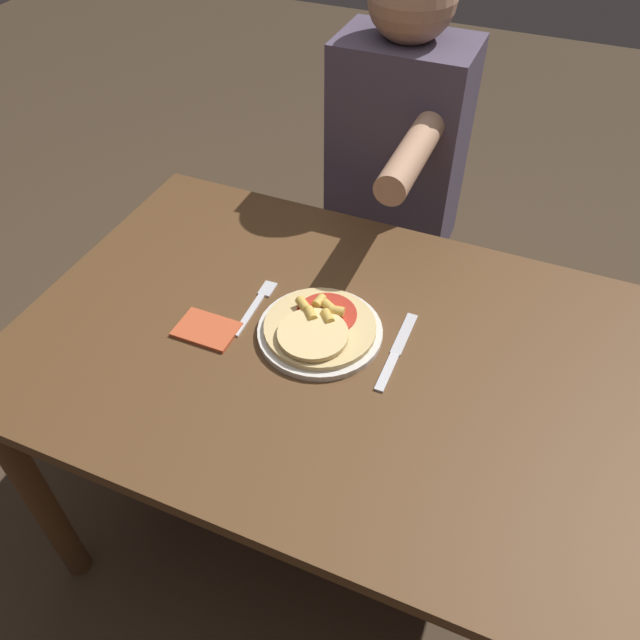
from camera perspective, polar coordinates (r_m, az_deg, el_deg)
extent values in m
plane|color=#423323|center=(1.85, 0.87, -18.23)|extent=(8.00, 8.00, 0.00)
cube|color=brown|center=(1.25, 1.23, -2.73)|extent=(1.27, 0.85, 0.03)
cylinder|color=brown|center=(1.62, -24.35, -14.49)|extent=(0.06, 0.06, 0.72)
cylinder|color=brown|center=(1.95, -10.74, 2.02)|extent=(0.06, 0.06, 0.72)
cylinder|color=brown|center=(1.76, 23.75, -8.01)|extent=(0.06, 0.06, 0.72)
cylinder|color=silver|center=(1.25, 0.00, -1.07)|extent=(0.25, 0.25, 0.01)
cylinder|color=#DBBC7A|center=(1.25, 0.00, -0.66)|extent=(0.23, 0.23, 0.01)
cylinder|color=#B22D1E|center=(1.26, 0.60, 0.59)|extent=(0.12, 0.12, 0.00)
cylinder|color=#E8C881|center=(1.21, -0.66, -1.31)|extent=(0.14, 0.14, 0.01)
cylinder|color=gold|center=(1.27, -1.55, 1.44)|extent=(0.04, 0.04, 0.02)
cylinder|color=gold|center=(1.27, -0.06, 1.73)|extent=(0.02, 0.03, 0.02)
cylinder|color=gold|center=(1.24, 0.69, 0.27)|extent=(0.04, 0.04, 0.02)
cylinder|color=gold|center=(1.26, 0.78, 1.26)|extent=(0.03, 0.03, 0.02)
cylinder|color=gold|center=(1.24, -0.85, 0.54)|extent=(0.04, 0.04, 0.02)
cylinder|color=gold|center=(1.25, 1.57, 0.85)|extent=(0.03, 0.02, 0.02)
cube|color=silver|center=(1.30, -6.52, 0.48)|extent=(0.02, 0.13, 0.00)
cube|color=silver|center=(1.36, -4.82, 2.85)|extent=(0.03, 0.05, 0.00)
cube|color=silver|center=(1.20, 6.14, -4.74)|extent=(0.02, 0.10, 0.00)
cube|color=silver|center=(1.27, 7.71, -1.25)|extent=(0.02, 0.12, 0.00)
cube|color=#C6512D|center=(1.28, -10.32, -0.87)|extent=(0.12, 0.09, 0.01)
cylinder|color=#2D2D38|center=(2.05, 3.82, 2.22)|extent=(0.11, 0.11, 0.54)
cylinder|color=#2D2D38|center=(2.03, 7.79, 1.10)|extent=(0.11, 0.11, 0.54)
cube|color=#4C4256|center=(1.72, 7.14, 15.28)|extent=(0.33, 0.22, 0.56)
cylinder|color=tan|center=(1.41, 8.32, 14.61)|extent=(0.07, 0.30, 0.07)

